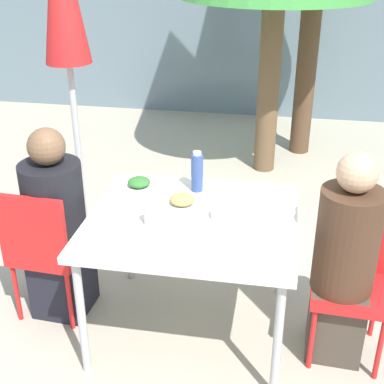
# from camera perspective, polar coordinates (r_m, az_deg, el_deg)

# --- Properties ---
(ground_plane) EXTENTS (24.00, 24.00, 0.00)m
(ground_plane) POSITION_cam_1_polar(r_m,az_deg,el_deg) (3.27, 0.00, -14.20)
(ground_plane) COLOR #B2A893
(dining_table) EXTENTS (1.11, 0.98, 0.75)m
(dining_table) POSITION_cam_1_polar(r_m,az_deg,el_deg) (2.87, 0.00, -3.78)
(dining_table) COLOR silver
(dining_table) RESTS_ON ground
(chair_left) EXTENTS (0.42, 0.42, 0.85)m
(chair_left) POSITION_cam_1_polar(r_m,az_deg,el_deg) (3.19, -15.51, -5.49)
(chair_left) COLOR red
(chair_left) RESTS_ON ground
(person_left) EXTENTS (0.35, 0.35, 1.18)m
(person_left) POSITION_cam_1_polar(r_m,az_deg,el_deg) (3.20, -14.19, -3.99)
(person_left) COLOR black
(person_left) RESTS_ON ground
(chair_right) EXTENTS (0.42, 0.42, 0.85)m
(chair_right) POSITION_cam_1_polar(r_m,az_deg,el_deg) (3.00, 16.62, -7.86)
(chair_right) COLOR red
(chair_right) RESTS_ON ground
(person_right) EXTENTS (0.32, 0.32, 1.19)m
(person_right) POSITION_cam_1_polar(r_m,az_deg,el_deg) (2.89, 15.86, -7.49)
(person_right) COLOR #473D33
(person_right) RESTS_ON ground
(closed_umbrella) EXTENTS (0.36, 0.36, 2.32)m
(closed_umbrella) POSITION_cam_1_polar(r_m,az_deg,el_deg) (3.64, -13.55, 18.70)
(closed_umbrella) COLOR #333333
(closed_umbrella) RESTS_ON ground
(plate_0) EXTENTS (0.25, 0.25, 0.07)m
(plate_0) POSITION_cam_1_polar(r_m,az_deg,el_deg) (2.94, -1.03, -1.06)
(plate_0) COLOR white
(plate_0) RESTS_ON dining_table
(plate_1) EXTENTS (0.24, 0.24, 0.07)m
(plate_1) POSITION_cam_1_polar(r_m,az_deg,el_deg) (3.16, -5.66, 0.81)
(plate_1) COLOR white
(plate_1) RESTS_ON dining_table
(bottle) EXTENTS (0.07, 0.07, 0.24)m
(bottle) POSITION_cam_1_polar(r_m,az_deg,el_deg) (3.08, 0.54, 2.15)
(bottle) COLOR #334C8E
(bottle) RESTS_ON dining_table
(drinking_cup) EXTENTS (0.08, 0.08, 0.10)m
(drinking_cup) POSITION_cam_1_polar(r_m,az_deg,el_deg) (2.77, -4.33, -2.46)
(drinking_cup) COLOR silver
(drinking_cup) RESTS_ON dining_table
(salad_bowl) EXTENTS (0.16, 0.16, 0.05)m
(salad_bowl) POSITION_cam_1_polar(r_m,az_deg,el_deg) (2.83, 3.66, -2.32)
(salad_bowl) COLOR white
(salad_bowl) RESTS_ON dining_table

